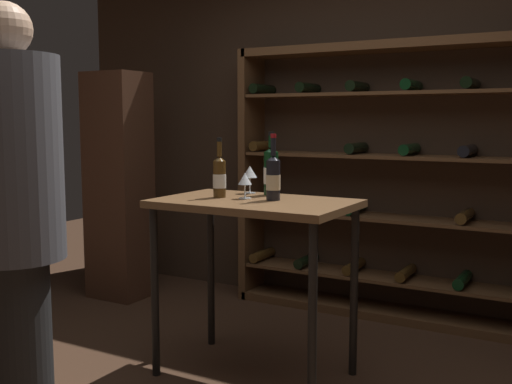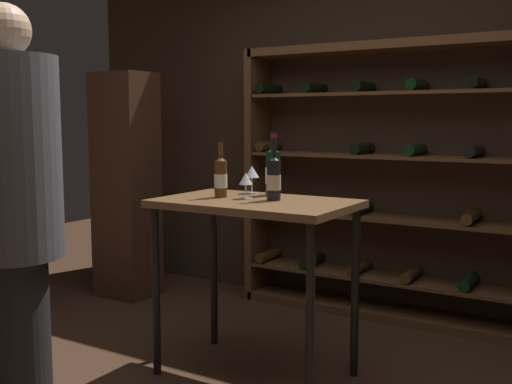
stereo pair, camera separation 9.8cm
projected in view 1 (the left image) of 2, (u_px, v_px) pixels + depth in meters
name	position (u px, v px, depth m)	size (l,w,h in m)	color
back_wall	(372.00, 117.00, 4.55)	(5.31, 0.10, 2.87)	#3D2B1E
wine_rack	(407.00, 184.00, 4.26)	(2.58, 0.32, 1.94)	brown
tasting_table	(255.00, 223.00, 3.32)	(1.05, 0.65, 0.98)	brown
person_bystander_dark_jacket	(13.00, 204.00, 2.65)	(0.44, 0.44, 1.90)	black
display_cabinet	(119.00, 186.00, 4.85)	(0.44, 0.36, 1.78)	#4C2D1E
wine_bottle_black_capsule	(271.00, 171.00, 3.51)	(0.09, 0.09, 0.36)	black
wine_bottle_amber_reserve	(219.00, 176.00, 3.40)	(0.07, 0.07, 0.33)	#4C3314
wine_bottle_gold_foil	(273.00, 177.00, 3.28)	(0.08, 0.08, 0.36)	black
wine_glass_stemmed_left	(250.00, 173.00, 3.59)	(0.09, 0.09, 0.16)	silver
wine_glass_stemmed_right	(245.00, 180.00, 3.35)	(0.08, 0.08, 0.14)	silver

